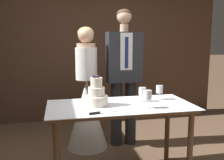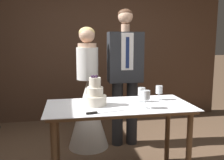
{
  "view_description": "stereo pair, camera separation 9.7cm",
  "coord_description": "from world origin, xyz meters",
  "views": [
    {
      "loc": [
        -0.48,
        -2.23,
        1.42
      ],
      "look_at": [
        0.11,
        0.55,
        0.97
      ],
      "focal_mm": 40.0,
      "sensor_mm": 36.0,
      "label": 1
    },
    {
      "loc": [
        -0.39,
        -2.25,
        1.42
      ],
      "look_at": [
        0.11,
        0.55,
        0.97
      ],
      "focal_mm": 40.0,
      "sensor_mm": 36.0,
      "label": 2
    }
  ],
  "objects": [
    {
      "name": "wall_back",
      "position": [
        0.0,
        2.25,
        1.34
      ],
      "size": [
        4.87,
        0.12,
        2.68
      ],
      "primitive_type": "cube",
      "color": "#513828",
      "rests_on": "ground_plane"
    },
    {
      "name": "tiered_cake",
      "position": [
        -0.13,
        0.16,
        0.89
      ],
      "size": [
        0.23,
        0.23,
        0.3
      ],
      "color": "silver",
      "rests_on": "cake_table"
    },
    {
      "name": "wine_glass_near",
      "position": [
        0.37,
        0.22,
        0.89
      ],
      "size": [
        0.08,
        0.08,
        0.15
      ],
      "color": "silver",
      "rests_on": "cake_table"
    },
    {
      "name": "groom",
      "position": [
        0.36,
        0.97,
        1.02
      ],
      "size": [
        0.45,
        0.25,
        1.82
      ],
      "color": "#282B30",
      "rests_on": "ground_plane"
    },
    {
      "name": "cake_knife",
      "position": [
        -0.12,
        -0.12,
        0.79
      ],
      "size": [
        0.4,
        0.11,
        0.02
      ],
      "rotation": [
        0.0,
        0.0,
        0.23
      ],
      "color": "silver",
      "rests_on": "cake_table"
    },
    {
      "name": "wine_glass_far",
      "position": [
        0.33,
        -0.04,
        0.91
      ],
      "size": [
        0.08,
        0.08,
        0.17
      ],
      "color": "silver",
      "rests_on": "cake_table"
    },
    {
      "name": "wine_glass_middle",
      "position": [
        0.58,
        0.27,
        0.89
      ],
      "size": [
        0.07,
        0.07,
        0.16
      ],
      "color": "silver",
      "rests_on": "cake_table"
    },
    {
      "name": "cake_table",
      "position": [
        0.11,
        0.13,
        0.69
      ],
      "size": [
        1.46,
        0.71,
        0.78
      ],
      "color": "brown",
      "rests_on": "ground_plane"
    },
    {
      "name": "bride",
      "position": [
        -0.14,
        0.97,
        0.58
      ],
      "size": [
        0.54,
        0.54,
        1.59
      ],
      "color": "white",
      "rests_on": "ground_plane"
    }
  ]
}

